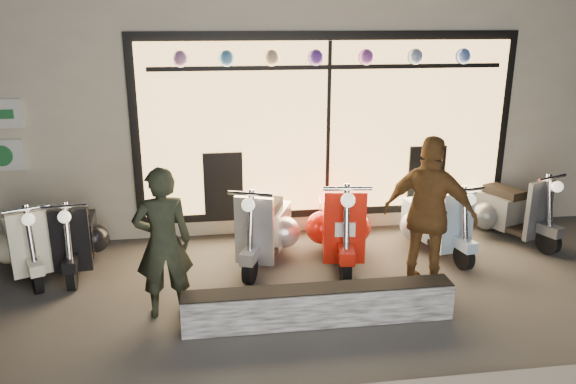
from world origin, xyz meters
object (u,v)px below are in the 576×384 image
(scooter_silver, at_px, (266,227))
(scooter_red, at_px, (339,223))
(graffiti_barrier, at_px, (319,305))
(woman, at_px, (429,215))
(man, at_px, (163,243))

(scooter_silver, height_order, scooter_red, scooter_red)
(graffiti_barrier, xyz_separation_m, scooter_silver, (-0.36, 1.74, 0.23))
(scooter_silver, distance_m, woman, 2.13)
(scooter_silver, bearing_deg, woman, -11.88)
(woman, bearing_deg, scooter_silver, 1.49)
(graffiti_barrier, distance_m, scooter_silver, 1.79)
(scooter_red, height_order, woman, woman)
(man, bearing_deg, graffiti_barrier, 157.70)
(graffiti_barrier, relative_size, woman, 1.55)
(man, bearing_deg, scooter_red, -157.70)
(scooter_silver, xyz_separation_m, man, (-1.21, -1.32, 0.39))
(scooter_red, bearing_deg, man, -142.65)
(scooter_red, distance_m, man, 2.53)
(graffiti_barrier, xyz_separation_m, scooter_red, (0.60, 1.66, 0.26))
(man, height_order, woman, woman)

